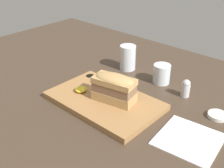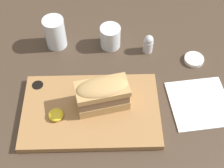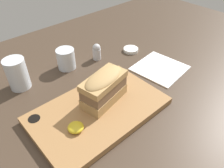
% 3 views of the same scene
% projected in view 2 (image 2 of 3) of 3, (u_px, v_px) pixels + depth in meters
% --- Properties ---
extents(dining_table, '(1.83, 1.29, 0.02)m').
position_uv_depth(dining_table, '(113.00, 131.00, 0.81)').
color(dining_table, '#423326').
rests_on(dining_table, ground).
extents(serving_board, '(0.36, 0.22, 0.02)m').
position_uv_depth(serving_board, '(91.00, 111.00, 0.82)').
color(serving_board, '#9E7042').
rests_on(serving_board, dining_table).
extents(sandwich, '(0.14, 0.09, 0.09)m').
position_uv_depth(sandwich, '(102.00, 94.00, 0.79)').
color(sandwich, tan).
rests_on(sandwich, serving_board).
extents(mustard_dollop, '(0.04, 0.04, 0.02)m').
position_uv_depth(mustard_dollop, '(56.00, 115.00, 0.80)').
color(mustard_dollop, gold).
rests_on(mustard_dollop, serving_board).
extents(water_glass, '(0.06, 0.06, 0.10)m').
position_uv_depth(water_glass, '(55.00, 34.00, 0.95)').
color(water_glass, silver).
rests_on(water_glass, dining_table).
extents(wine_glass, '(0.06, 0.06, 0.07)m').
position_uv_depth(wine_glass, '(111.00, 37.00, 0.95)').
color(wine_glass, silver).
rests_on(wine_glass, dining_table).
extents(napkin, '(0.18, 0.18, 0.00)m').
position_uv_depth(napkin, '(200.00, 103.00, 0.85)').
color(napkin, white).
rests_on(napkin, dining_table).
extents(salt_shaker, '(0.03, 0.03, 0.06)m').
position_uv_depth(salt_shaker, '(148.00, 44.00, 0.94)').
color(salt_shaker, silver).
rests_on(salt_shaker, dining_table).
extents(condiment_dish, '(0.06, 0.06, 0.01)m').
position_uv_depth(condiment_dish, '(194.00, 60.00, 0.93)').
color(condiment_dish, white).
rests_on(condiment_dish, dining_table).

